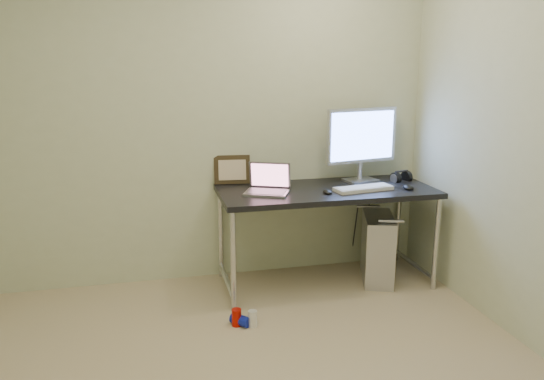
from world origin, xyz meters
The scene contains 16 objects.
wall_back centered at (0.00, 1.75, 1.25)m, with size 3.50×0.02×2.50m, color beige.
desk centered at (0.87, 1.40, 0.67)m, with size 1.60×0.70×0.75m.
tower_computer centered at (1.29, 1.37, 0.26)m, with size 0.36×0.54×0.55m.
cable_a centered at (1.24, 1.70, 0.40)m, with size 0.01×0.01×0.70m, color black.
cable_b centered at (1.33, 1.68, 0.38)m, with size 0.01×0.01×0.72m, color black.
can_red centered at (0.09, 0.87, 0.06)m, with size 0.06×0.06×0.11m, color #B70E04.
can_white centered at (0.19, 0.83, 0.05)m, with size 0.06×0.06×0.11m, color silver.
can_blue centered at (0.11, 0.87, 0.04)m, with size 0.07×0.07×0.13m, color #0E1CA1.
laptop centered at (0.42, 1.39, 0.80)m, with size 0.38×0.35×0.21m.
monitor centered at (1.21, 1.57, 1.09)m, with size 0.61×0.22×0.58m.
keyboard centered at (1.11, 1.29, 0.76)m, with size 0.44×0.14×0.03m, color silver.
mouse_right centered at (1.45, 1.25, 0.77)m, with size 0.08×0.12×0.04m, color black.
mouse_left centered at (0.83, 1.26, 0.77)m, with size 0.06×0.10×0.03m, color black.
headphones centered at (1.53, 1.51, 0.78)m, with size 0.18×0.10×0.11m.
picture_frame centered at (0.21, 1.73, 0.86)m, with size 0.28×0.03×0.22m, color black.
webcam centered at (0.44, 1.69, 0.85)m, with size 0.04×0.03×0.13m.
Camera 1 is at (-0.41, -2.24, 1.67)m, focal length 35.00 mm.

